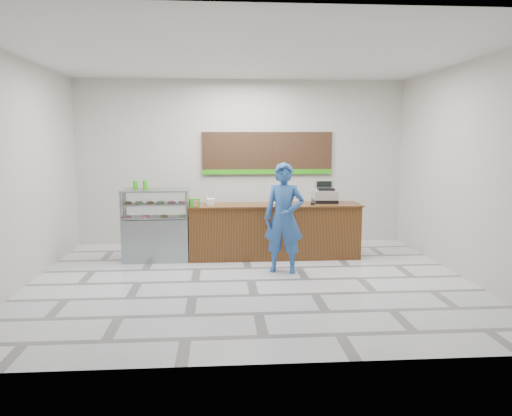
{
  "coord_description": "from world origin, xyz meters",
  "views": [
    {
      "loc": [
        -0.49,
        -7.75,
        2.27
      ],
      "look_at": [
        0.15,
        0.9,
        1.05
      ],
      "focal_mm": 35.0,
      "sensor_mm": 36.0,
      "label": 1
    }
  ],
  "objects": [
    {
      "name": "donut_decal",
      "position": [
        0.6,
        1.54,
        1.03
      ],
      "size": [
        0.15,
        0.15,
        0.0
      ],
      "primitive_type": "cylinder",
      "color": "pink",
      "rests_on": "sales_counter"
    },
    {
      "name": "straw_cup",
      "position": [
        -0.71,
        1.69,
        1.09
      ],
      "size": [
        0.08,
        0.08,
        0.11
      ],
      "primitive_type": "cylinder",
      "color": "silver",
      "rests_on": "sales_counter"
    },
    {
      "name": "back_wall",
      "position": [
        0.0,
        3.0,
        1.75
      ],
      "size": [
        7.0,
        0.0,
        7.0
      ],
      "primitive_type": "plane",
      "rotation": [
        1.57,
        0.0,
        0.0
      ],
      "color": "beige",
      "rests_on": "floor"
    },
    {
      "name": "serving_tray",
      "position": [
        0.63,
        1.61,
        1.04
      ],
      "size": [
        0.33,
        0.24,
        0.02
      ],
      "rotation": [
        0.0,
        0.0,
        0.02
      ],
      "color": "#29CE00",
      "rests_on": "sales_counter"
    },
    {
      "name": "promo_box",
      "position": [
        -0.95,
        1.28,
        1.11
      ],
      "size": [
        0.2,
        0.16,
        0.15
      ],
      "primitive_type": "cube",
      "rotation": [
        0.0,
        0.0,
        0.32
      ],
      "color": "#30AF13",
      "rests_on": "sales_counter"
    },
    {
      "name": "ceiling",
      "position": [
        0.0,
        0.0,
        3.5
      ],
      "size": [
        7.0,
        7.0,
        0.0
      ],
      "primitive_type": "plane",
      "rotation": [
        3.14,
        0.0,
        0.0
      ],
      "color": "silver",
      "rests_on": "back_wall"
    },
    {
      "name": "customer",
      "position": [
        0.6,
        0.5,
        0.93
      ],
      "size": [
        0.78,
        0.62,
        1.86
      ],
      "primitive_type": "imported",
      "rotation": [
        0.0,
        0.0,
        -0.29
      ],
      "color": "#29559A",
      "rests_on": "floor"
    },
    {
      "name": "green_cup_right",
      "position": [
        -1.87,
        1.67,
        1.41
      ],
      "size": [
        0.1,
        0.1,
        0.16
      ],
      "primitive_type": "cylinder",
      "color": "#30AF13",
      "rests_on": "display_case"
    },
    {
      "name": "floor",
      "position": [
        0.0,
        0.0,
        0.0
      ],
      "size": [
        7.0,
        7.0,
        0.0
      ],
      "primitive_type": "plane",
      "color": "silver",
      "rests_on": "ground"
    },
    {
      "name": "card_terminal",
      "position": [
        1.26,
        1.43,
        1.05
      ],
      "size": [
        0.09,
        0.16,
        0.04
      ],
      "primitive_type": "cube",
      "rotation": [
        0.0,
        0.0,
        -0.12
      ],
      "color": "black",
      "rests_on": "sales_counter"
    },
    {
      "name": "green_cup_left",
      "position": [
        -2.06,
        1.74,
        1.4
      ],
      "size": [
        0.09,
        0.09,
        0.14
      ],
      "primitive_type": "cylinder",
      "color": "#30AF13",
      "rests_on": "display_case"
    },
    {
      "name": "cash_register",
      "position": [
        1.55,
        1.72,
        1.19
      ],
      "size": [
        0.46,
        0.48,
        0.42
      ],
      "rotation": [
        0.0,
        0.0,
        -0.03
      ],
      "color": "black",
      "rests_on": "sales_counter"
    },
    {
      "name": "sales_counter",
      "position": [
        0.55,
        1.55,
        0.52
      ],
      "size": [
        3.26,
        0.76,
        1.03
      ],
      "color": "brown",
      "rests_on": "floor"
    },
    {
      "name": "napkin_box",
      "position": [
        -0.66,
        1.53,
        1.09
      ],
      "size": [
        0.15,
        0.15,
        0.12
      ],
      "primitive_type": "cube",
      "rotation": [
        0.0,
        0.0,
        0.14
      ],
      "color": "white",
      "rests_on": "sales_counter"
    },
    {
      "name": "menu_board",
      "position": [
        0.55,
        2.96,
        1.93
      ],
      "size": [
        2.8,
        0.06,
        0.9
      ],
      "color": "black",
      "rests_on": "back_wall"
    },
    {
      "name": "display_case",
      "position": [
        -1.67,
        1.55,
        0.68
      ],
      "size": [
        1.22,
        0.72,
        1.33
      ],
      "color": "gray",
      "rests_on": "floor"
    }
  ]
}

